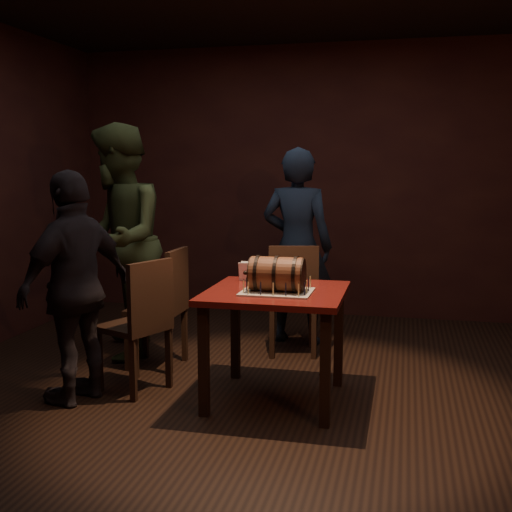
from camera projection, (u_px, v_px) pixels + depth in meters
name	position (u px, v px, depth m)	size (l,w,h in m)	color
room_shell	(255.00, 190.00, 4.28)	(5.04, 5.04, 2.80)	black
pub_table	(276.00, 307.00, 4.24)	(0.90, 0.90, 0.75)	#4E0F0D
cake_board	(277.00, 292.00, 4.13)	(0.45, 0.35, 0.01)	#A39483
barrel_cake	(277.00, 274.00, 4.12)	(0.40, 0.24, 0.24)	brown
birthday_candles	(277.00, 285.00, 4.13)	(0.40, 0.30, 0.09)	#DED184
wine_glass_left	(255.00, 265.00, 4.51)	(0.07, 0.07, 0.16)	silver
wine_glass_mid	(282.00, 264.00, 4.58)	(0.07, 0.07, 0.16)	silver
wine_glass_right	(297.00, 267.00, 4.45)	(0.07, 0.07, 0.16)	silver
pint_of_ale	(259.00, 274.00, 4.43)	(0.07, 0.07, 0.15)	silver
menu_card	(246.00, 271.00, 4.57)	(0.10, 0.05, 0.13)	white
chair_back	(293.00, 294.00, 5.26)	(0.47, 0.47, 0.93)	black
chair_left_rear	(166.00, 301.00, 4.97)	(0.40, 0.40, 0.93)	black
chair_left_front	(141.00, 318.00, 4.40)	(0.52, 0.52, 0.93)	black
person_back	(297.00, 246.00, 5.63)	(0.63, 0.41, 1.72)	black
person_left_rear	(118.00, 242.00, 5.21)	(0.93, 0.72, 1.90)	#384120
person_left_front	(76.00, 287.00, 4.21)	(0.90, 0.38, 1.54)	black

